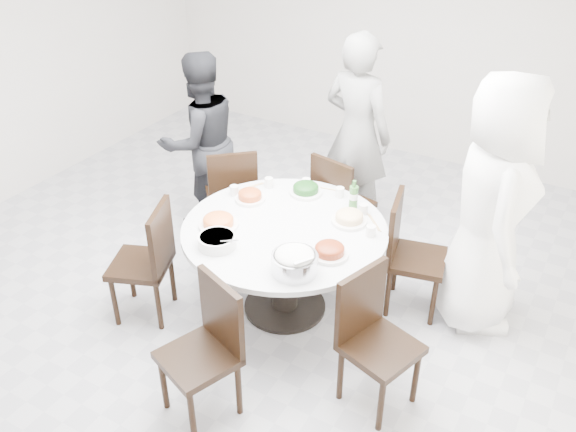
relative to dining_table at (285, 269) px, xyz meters
The scene contains 22 objects.
floor 0.52m from the dining_table, 153.57° to the left, with size 6.00×6.00×0.01m, color #ACACB1.
wall_back 3.34m from the dining_table, 95.83° to the left, with size 6.00×0.01×2.80m, color silver.
dining_table is the anchor object (origin of this frame).
chair_ne 1.00m from the dining_table, 31.13° to the left, with size 0.42×0.42×0.95m, color black.
chair_n 0.97m from the dining_table, 88.23° to the left, with size 0.42×0.42×0.95m, color black.
chair_nw 1.10m from the dining_table, 145.91° to the left, with size 0.42×0.42×0.95m, color black.
chair_sw 1.08m from the dining_table, 147.46° to the right, with size 0.42×0.42×0.95m, color black.
chair_s 1.14m from the dining_table, 87.35° to the right, with size 0.42×0.42×0.95m, color black.
chair_se 1.11m from the dining_table, 26.88° to the right, with size 0.42×0.42×0.95m, color black.
diner_right 1.56m from the dining_table, 27.16° to the left, with size 0.94×0.61×1.93m, color white.
diner_middle 1.54m from the dining_table, 93.62° to the left, with size 0.67×0.44×1.83m, color black.
diner_left 1.60m from the dining_table, 150.01° to the left, with size 0.80×0.62×1.64m, color black.
dish_greens 0.66m from the dining_table, 101.54° to the left, with size 0.26×0.26×0.07m, color white.
dish_pale 0.63m from the dining_table, 37.99° to the left, with size 0.26×0.26×0.07m, color white.
dish_orange 0.62m from the dining_table, 154.82° to the left, with size 0.23×0.23×0.06m, color white.
dish_redbrown 0.62m from the dining_table, 19.17° to the right, with size 0.26×0.26×0.06m, color white.
dish_tofu 0.63m from the dining_table, 150.99° to the right, with size 0.29×0.29×0.07m, color white.
rice_bowl 0.69m from the dining_table, 52.87° to the right, with size 0.30×0.30×0.13m, color silver.
soup_bowl 0.67m from the dining_table, 122.91° to the right, with size 0.27×0.27×0.08m, color white.
beverage_bottle 0.77m from the dining_table, 58.65° to the left, with size 0.07×0.07×0.23m, color #31692A.
tea_cups 0.73m from the dining_table, 89.19° to the left, with size 0.07×0.07×0.08m, color white.
chopsticks 0.77m from the dining_table, 86.58° to the left, with size 0.24×0.04×0.01m, color tan, non-canonical shape.
Camera 1 is at (2.20, -3.36, 3.14)m, focal length 38.00 mm.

